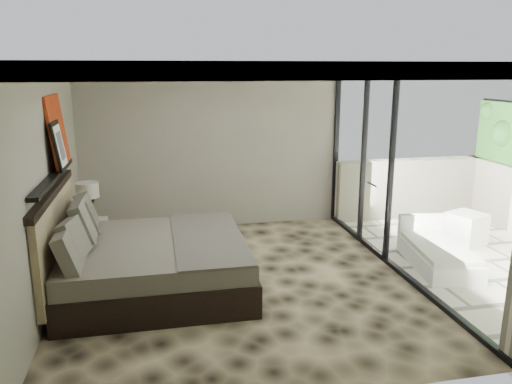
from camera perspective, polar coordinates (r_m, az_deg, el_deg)
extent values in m
plane|color=black|center=(6.70, -2.15, -10.26)|extent=(5.00, 5.00, 0.00)
cube|color=silver|center=(6.11, -2.40, 14.34)|extent=(4.50, 5.00, 0.02)
cube|color=gray|center=(8.69, -4.97, 4.98)|extent=(4.50, 0.02, 2.80)
cube|color=gray|center=(6.31, -22.78, 0.51)|extent=(0.02, 5.00, 2.80)
cube|color=white|center=(6.98, 16.29, 2.25)|extent=(0.08, 5.00, 2.80)
cube|color=silver|center=(8.17, 25.01, -7.52)|extent=(3.00, 5.00, 0.12)
cube|color=black|center=(6.37, -22.17, 1.61)|extent=(0.12, 2.20, 0.05)
cube|color=black|center=(6.59, -11.21, -9.14)|extent=(2.28, 2.17, 0.39)
cube|color=#666155|center=(6.47, -11.34, -6.57)|extent=(2.22, 2.11, 0.24)
cube|color=#44423B|center=(6.46, -5.59, -5.22)|extent=(0.87, 2.15, 0.03)
cube|color=#998761|center=(6.50, -21.84, -4.90)|extent=(0.08, 2.27, 1.09)
cube|color=black|center=(7.98, -18.22, -5.15)|extent=(0.55, 0.55, 0.46)
cone|color=black|center=(7.86, -18.47, -2.61)|extent=(0.19, 0.19, 0.17)
cone|color=black|center=(7.82, -18.57, -1.43)|extent=(0.19, 0.19, 0.17)
cylinder|color=beige|center=(7.76, -18.70, 0.22)|extent=(0.33, 0.33, 0.22)
cube|color=#AC2E0E|center=(6.89, -21.78, 6.53)|extent=(0.13, 0.90, 0.90)
cube|color=black|center=(6.62, -21.61, 4.96)|extent=(0.11, 0.50, 0.60)
cube|color=white|center=(8.71, 22.88, -3.84)|extent=(0.65, 0.65, 0.50)
cube|color=white|center=(7.61, 20.10, -7.08)|extent=(0.95, 1.55, 0.25)
cube|color=beige|center=(7.56, 20.20, -5.92)|extent=(0.90, 1.45, 0.07)
cube|color=white|center=(8.12, 18.47, -3.51)|extent=(0.73, 0.22, 0.32)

